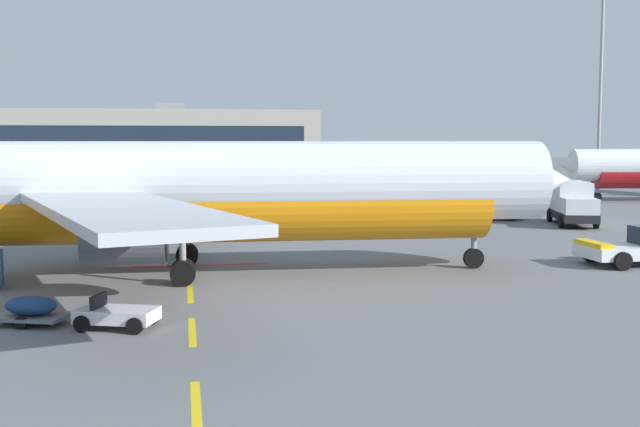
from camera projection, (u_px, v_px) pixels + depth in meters
name	position (u px, v px, depth m)	size (l,w,h in m)	color
ground	(477.00, 221.00, 60.96)	(400.00, 400.00, 0.00)	slate
apron_paint_markings	(187.00, 232.00, 54.07)	(8.00, 95.88, 0.01)	yellow
airliner_foreground	(215.00, 190.00, 36.76)	(34.76, 34.60, 12.20)	silver
fuel_service_truck	(572.00, 202.00, 58.36)	(4.20, 7.39, 3.14)	black
ground_power_truck	(482.00, 199.00, 61.86)	(7.17, 3.12, 3.14)	black
baggage_train	(32.00, 310.00, 26.94)	(8.59, 4.30, 1.14)	silver
apron_light_mast_far	(602.00, 33.00, 83.79)	(1.80, 1.80, 28.46)	slate
terminal_satellite	(109.00, 140.00, 165.28)	(85.54, 25.09, 13.77)	#9E998E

